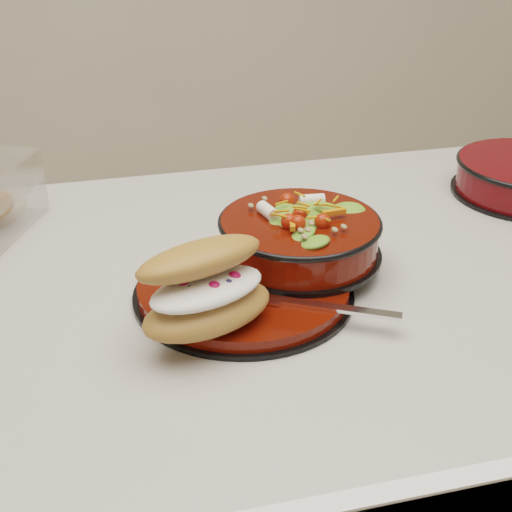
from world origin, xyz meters
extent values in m
cube|color=beige|center=(0.00, 0.00, 0.88)|extent=(1.24, 0.74, 0.04)
cylinder|color=black|center=(-0.03, -0.04, 0.90)|extent=(0.26, 0.26, 0.01)
cylinder|color=#500B02|center=(-0.03, -0.04, 0.91)|extent=(0.25, 0.25, 0.01)
torus|color=black|center=(-0.02, -0.05, 0.92)|extent=(0.14, 0.14, 0.01)
cylinder|color=black|center=(0.05, 0.01, 0.92)|extent=(0.20, 0.20, 0.01)
cylinder|color=#500B02|center=(0.05, 0.01, 0.95)|extent=(0.19, 0.19, 0.04)
torus|color=black|center=(0.05, 0.01, 0.97)|extent=(0.20, 0.20, 0.01)
ellipsoid|color=#508024|center=(0.05, 0.01, 0.96)|extent=(0.16, 0.16, 0.07)
sphere|color=#B41A07|center=(0.09, 0.01, 1.00)|extent=(0.02, 0.02, 0.02)
sphere|color=#B41A07|center=(0.06, 0.04, 1.00)|extent=(0.02, 0.02, 0.02)
sphere|color=#B41A07|center=(0.02, 0.03, 1.00)|extent=(0.02, 0.02, 0.02)
sphere|color=#B41A07|center=(0.02, -0.02, 1.00)|extent=(0.02, 0.02, 0.02)
sphere|color=#B41A07|center=(0.06, -0.03, 1.00)|extent=(0.02, 0.02, 0.02)
cylinder|color=silver|center=(0.08, 0.04, 1.00)|extent=(0.03, 0.03, 0.02)
cylinder|color=silver|center=(0.01, 0.02, 1.00)|extent=(0.03, 0.03, 0.02)
cube|color=orange|center=(0.03, -0.02, 1.00)|extent=(0.03, 0.03, 0.01)
cube|color=orange|center=(0.09, 0.00, 1.00)|extent=(0.03, 0.02, 0.01)
ellipsoid|color=#AA7134|center=(-0.09, -0.12, 0.94)|extent=(0.17, 0.13, 0.04)
ellipsoid|color=white|center=(-0.09, -0.12, 0.97)|extent=(0.14, 0.11, 0.02)
ellipsoid|color=#AA7134|center=(-0.09, -0.10, 0.99)|extent=(0.16, 0.12, 0.04)
sphere|color=#B60D37|center=(-0.11, -0.12, 0.97)|extent=(0.02, 0.02, 0.02)
sphere|color=#B60D37|center=(-0.08, -0.13, 0.97)|extent=(0.02, 0.02, 0.02)
sphere|color=#B60D37|center=(-0.06, -0.12, 0.97)|extent=(0.02, 0.02, 0.02)
sphere|color=#B60D37|center=(-0.10, -0.11, 0.97)|extent=(0.02, 0.02, 0.02)
sphere|color=#191947|center=(-0.10, -0.11, 0.97)|extent=(0.01, 0.01, 0.01)
sphere|color=#191947|center=(-0.08, -0.12, 0.97)|extent=(0.01, 0.01, 0.01)
sphere|color=#191947|center=(-0.09, -0.12, 0.97)|extent=(0.01, 0.01, 0.01)
sphere|color=#191947|center=(-0.07, -0.13, 0.97)|extent=(0.01, 0.01, 0.01)
sphere|color=#191947|center=(-0.11, -0.13, 0.97)|extent=(0.01, 0.01, 0.01)
cube|color=silver|center=(0.05, -0.12, 0.92)|extent=(0.13, 0.08, 0.00)
cube|color=silver|center=(-0.02, -0.08, 0.92)|extent=(0.05, 0.04, 0.00)
camera|label=1|loc=(-0.19, -0.73, 1.34)|focal=50.00mm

